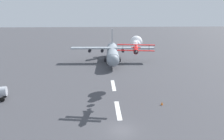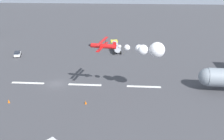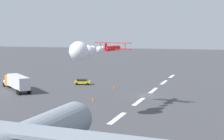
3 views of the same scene
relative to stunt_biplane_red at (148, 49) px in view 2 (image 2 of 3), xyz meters
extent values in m
plane|color=#424247|center=(-21.04, 5.53, -10.78)|extent=(440.00, 440.00, 0.00)
cube|color=white|center=(-28.05, 5.53, -10.77)|extent=(8.00, 0.90, 0.01)
cube|color=white|center=(-14.03, 5.53, -10.77)|extent=(8.00, 0.90, 0.01)
cube|color=white|center=(-0.01, 5.53, -10.77)|extent=(8.00, 0.90, 0.01)
sphere|color=gray|center=(13.94, 4.72, -7.48)|extent=(3.97, 3.97, 3.97)
cylinder|color=red|center=(-9.00, 1.56, 0.06)|extent=(5.34, 1.77, 0.95)
cube|color=red|center=(-9.20, 1.59, -0.09)|extent=(1.82, 7.47, 0.12)
cube|color=red|center=(-9.20, 1.59, 1.08)|extent=(1.82, 7.47, 0.12)
cylinder|color=black|center=(-9.62, -0.99, 0.49)|extent=(0.08, 0.08, 1.16)
cylinder|color=black|center=(-8.79, 4.17, 0.49)|extent=(0.08, 0.08, 1.16)
cube|color=red|center=(-6.67, 1.18, 0.51)|extent=(0.71, 0.21, 1.10)
cube|color=red|center=(-6.67, 1.18, 0.11)|extent=(0.91, 2.07, 0.08)
cone|color=black|center=(-11.94, 2.04, 0.06)|extent=(0.82, 0.91, 0.80)
sphere|color=white|center=(-5.64, 0.92, 0.23)|extent=(0.70, 0.70, 0.70)
sphere|color=white|center=(-4.11, 0.89, 0.03)|extent=(1.22, 1.22, 1.22)
sphere|color=white|center=(-1.73, 0.59, 0.06)|extent=(1.47, 1.47, 1.47)
sphere|color=white|center=(-0.95, 0.10, -0.13)|extent=(2.08, 2.08, 2.08)
sphere|color=white|center=(2.01, -0.29, -0.12)|extent=(2.47, 2.47, 2.47)
sphere|color=white|center=(1.78, -0.36, 0.06)|extent=(3.09, 3.09, 3.09)
cube|color=yellow|center=(-9.18, 37.47, -9.18)|extent=(2.79, 2.64, 2.20)
cylinder|color=#B7BCC6|center=(-8.19, 32.64, -8.93)|extent=(3.59, 7.91, 2.10)
cylinder|color=black|center=(-10.48, 37.81, -10.28)|extent=(0.51, 1.04, 1.00)
cylinder|color=black|center=(-8.76, 29.44, -10.28)|extent=(0.51, 1.04, 1.00)
cylinder|color=black|center=(-8.13, 38.30, -10.28)|extent=(0.51, 1.04, 1.00)
cylinder|color=black|center=(-6.41, 29.92, -10.28)|extent=(0.51, 1.04, 1.00)
cube|color=white|center=(-39.56, 25.49, -10.13)|extent=(3.07, 4.62, 0.65)
cube|color=#1E232D|center=(-39.49, 25.30, -9.53)|extent=(2.39, 2.96, 0.55)
cylinder|color=black|center=(-40.89, 26.62, -10.46)|extent=(0.41, 0.68, 0.64)
cylinder|color=black|center=(-39.93, 23.79, -10.46)|extent=(0.41, 0.68, 0.64)
cylinder|color=black|center=(-39.18, 27.20, -10.46)|extent=(0.41, 0.68, 0.64)
cylinder|color=black|center=(-38.23, 24.36, -10.46)|extent=(0.41, 0.68, 0.64)
cone|color=orange|center=(-28.07, -4.26, -10.40)|extent=(0.44, 0.44, 0.75)
cone|color=orange|center=(-12.20, -3.56, -10.40)|extent=(0.44, 0.44, 0.75)
camera|label=1|loc=(-50.96, 8.82, 7.70)|focal=33.94mm
camera|label=2|loc=(-3.62, -46.42, 13.88)|focal=38.89mm
camera|label=3|loc=(50.89, 21.98, 2.91)|focal=54.31mm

